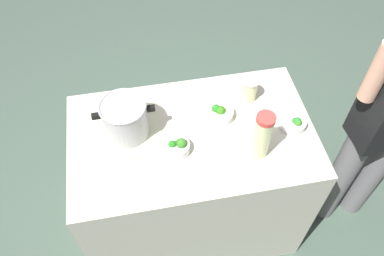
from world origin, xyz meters
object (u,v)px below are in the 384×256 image
(lemonade_pitcher, at_px, (262,136))
(broccoli_bowl_back, at_px, (178,147))
(mason_jar, at_px, (249,90))
(cooking_pot, at_px, (125,119))
(broccoli_bowl_front, at_px, (220,113))
(broccoli_bowl_center, at_px, (294,123))

(lemonade_pitcher, bearing_deg, broccoli_bowl_back, 167.67)
(mason_jar, bearing_deg, cooking_pot, -169.99)
(cooking_pot, xyz_separation_m, lemonade_pitcher, (0.59, -0.23, 0.02))
(lemonade_pitcher, height_order, mason_jar, lemonade_pitcher)
(cooking_pot, distance_m, broccoli_bowl_back, 0.28)
(cooking_pot, distance_m, mason_jar, 0.64)
(lemonade_pitcher, bearing_deg, mason_jar, 82.68)
(mason_jar, bearing_deg, broccoli_bowl_front, -150.08)
(cooking_pot, xyz_separation_m, broccoli_bowl_front, (0.46, 0.01, -0.08))
(cooking_pot, bearing_deg, mason_jar, 10.01)
(mason_jar, height_order, broccoli_bowl_front, mason_jar)
(lemonade_pitcher, bearing_deg, broccoli_bowl_center, 29.79)
(mason_jar, xyz_separation_m, broccoli_bowl_back, (-0.41, -0.26, -0.03))
(mason_jar, distance_m, broccoli_bowl_center, 0.28)
(cooking_pot, relative_size, broccoli_bowl_back, 2.50)
(lemonade_pitcher, bearing_deg, cooking_pot, 158.69)
(lemonade_pitcher, xyz_separation_m, broccoli_bowl_center, (0.21, 0.12, -0.10))
(cooking_pot, relative_size, mason_jar, 2.32)
(broccoli_bowl_front, relative_size, broccoli_bowl_center, 0.98)
(cooking_pot, height_order, lemonade_pitcher, lemonade_pitcher)
(cooking_pot, bearing_deg, broccoli_bowl_back, -33.96)
(mason_jar, xyz_separation_m, broccoli_bowl_center, (0.17, -0.22, -0.03))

